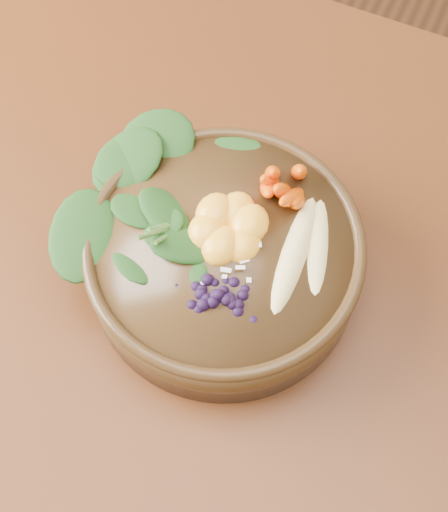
{
  "coord_description": "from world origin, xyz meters",
  "views": [
    {
      "loc": [
        0.05,
        -0.3,
        1.46
      ],
      "look_at": [
        -0.09,
        0.01,
        0.8
      ],
      "focal_mm": 50.0,
      "sensor_mm": 36.0,
      "label": 1
    }
  ],
  "objects_px": {
    "carrot_cluster": "(286,164)",
    "banana_halves": "(308,243)",
    "dining_table": "(292,344)",
    "mandarin_cluster": "(228,220)",
    "stoneware_bowl": "(224,260)",
    "kale_heap": "(189,177)",
    "blueberry_pile": "(218,289)"
  },
  "relations": [
    {
      "from": "banana_halves",
      "to": "kale_heap",
      "type": "bearing_deg",
      "value": 156.45
    },
    {
      "from": "dining_table",
      "to": "banana_halves",
      "type": "distance_m",
      "value": 0.19
    },
    {
      "from": "kale_heap",
      "to": "carrot_cluster",
      "type": "relative_size",
      "value": 2.38
    },
    {
      "from": "kale_heap",
      "to": "mandarin_cluster",
      "type": "height_order",
      "value": "kale_heap"
    },
    {
      "from": "kale_heap",
      "to": "banana_halves",
      "type": "relative_size",
      "value": 1.12
    },
    {
      "from": "stoneware_bowl",
      "to": "mandarin_cluster",
      "type": "height_order",
      "value": "mandarin_cluster"
    },
    {
      "from": "stoneware_bowl",
      "to": "kale_heap",
      "type": "xyz_separation_m",
      "value": [
        -0.06,
        0.04,
        0.06
      ]
    },
    {
      "from": "dining_table",
      "to": "kale_heap",
      "type": "distance_m",
      "value": 0.25
    },
    {
      "from": "stoneware_bowl",
      "to": "kale_heap",
      "type": "bearing_deg",
      "value": 143.17
    },
    {
      "from": "stoneware_bowl",
      "to": "carrot_cluster",
      "type": "bearing_deg",
      "value": 72.61
    },
    {
      "from": "banana_halves",
      "to": "dining_table",
      "type": "bearing_deg",
      "value": -83.95
    },
    {
      "from": "dining_table",
      "to": "carrot_cluster",
      "type": "relative_size",
      "value": 20.19
    },
    {
      "from": "carrot_cluster",
      "to": "banana_halves",
      "type": "height_order",
      "value": "carrot_cluster"
    },
    {
      "from": "carrot_cluster",
      "to": "banana_halves",
      "type": "relative_size",
      "value": 0.47
    },
    {
      "from": "stoneware_bowl",
      "to": "banana_halves",
      "type": "bearing_deg",
      "value": 19.04
    },
    {
      "from": "carrot_cluster",
      "to": "mandarin_cluster",
      "type": "distance_m",
      "value": 0.08
    },
    {
      "from": "stoneware_bowl",
      "to": "carrot_cluster",
      "type": "xyz_separation_m",
      "value": [
        0.03,
        0.09,
        0.08
      ]
    },
    {
      "from": "carrot_cluster",
      "to": "blueberry_pile",
      "type": "xyz_separation_m",
      "value": [
        -0.01,
        -0.14,
        -0.02
      ]
    },
    {
      "from": "kale_heap",
      "to": "blueberry_pile",
      "type": "relative_size",
      "value": 1.42
    },
    {
      "from": "carrot_cluster",
      "to": "banana_halves",
      "type": "bearing_deg",
      "value": -66.94
    },
    {
      "from": "dining_table",
      "to": "stoneware_bowl",
      "type": "height_order",
      "value": "stoneware_bowl"
    },
    {
      "from": "dining_table",
      "to": "carrot_cluster",
      "type": "bearing_deg",
      "value": 123.82
    },
    {
      "from": "dining_table",
      "to": "banana_halves",
      "type": "height_order",
      "value": "banana_halves"
    },
    {
      "from": "carrot_cluster",
      "to": "mandarin_cluster",
      "type": "relative_size",
      "value": 0.87
    },
    {
      "from": "dining_table",
      "to": "stoneware_bowl",
      "type": "relative_size",
      "value": 5.57
    },
    {
      "from": "stoneware_bowl",
      "to": "kale_heap",
      "type": "distance_m",
      "value": 0.1
    },
    {
      "from": "dining_table",
      "to": "mandarin_cluster",
      "type": "distance_m",
      "value": 0.21
    },
    {
      "from": "banana_halves",
      "to": "carrot_cluster",
      "type": "bearing_deg",
      "value": 113.06
    },
    {
      "from": "dining_table",
      "to": "stoneware_bowl",
      "type": "xyz_separation_m",
      "value": [
        -0.09,
        0.01,
        0.13
      ]
    },
    {
      "from": "carrot_cluster",
      "to": "mandarin_cluster",
      "type": "xyz_separation_m",
      "value": [
        -0.03,
        -0.07,
        -0.02
      ]
    },
    {
      "from": "dining_table",
      "to": "stoneware_bowl",
      "type": "bearing_deg",
      "value": 174.64
    },
    {
      "from": "dining_table",
      "to": "mandarin_cluster",
      "type": "bearing_deg",
      "value": 164.64
    }
  ]
}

